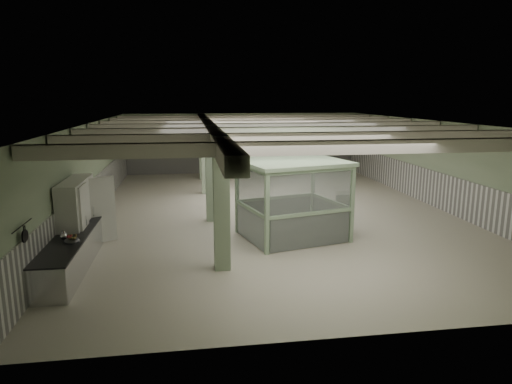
{
  "coord_description": "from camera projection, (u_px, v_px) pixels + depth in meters",
  "views": [
    {
      "loc": [
        -3.34,
        -17.73,
        4.58
      ],
      "look_at": [
        -1.01,
        -2.24,
        1.3
      ],
      "focal_mm": 32.0,
      "sensor_mm": 36.0,
      "label": 1
    }
  ],
  "objects": [
    {
      "name": "orange_bowl",
      "position": [
        70.0,
        230.0,
        12.69
      ],
      "size": [
        0.25,
        0.25,
        0.08
      ],
      "primitive_type": "cylinder",
      "rotation": [
        0.0,
        0.0,
        -0.16
      ],
      "color": "#B2B2B7",
      "rests_on": "prep_counter"
    },
    {
      "name": "beam_g",
      "position": [
        248.0,
        118.0,
        25.14
      ],
      "size": [
        13.9,
        0.35,
        0.32
      ],
      "primitive_type": "cube",
      "color": "silver",
      "rests_on": "ceiling"
    },
    {
      "name": "column_b",
      "position": [
        211.0,
        173.0,
        16.88
      ],
      "size": [
        0.42,
        0.42,
        3.6
      ],
      "primitive_type": "cube",
      "color": "#93A988",
      "rests_on": "floor"
    },
    {
      "name": "filing_cabinet",
      "position": [
        342.0,
        212.0,
        15.75
      ],
      "size": [
        0.63,
        0.74,
        1.35
      ],
      "primitive_type": "cube",
      "rotation": [
        0.0,
        0.0,
        -0.36
      ],
      "color": "#5C5E4F",
      "rests_on": "floor"
    },
    {
      "name": "veg_colander",
      "position": [
        72.0,
        239.0,
        11.72
      ],
      "size": [
        0.52,
        0.52,
        0.18
      ],
      "primitive_type": null,
      "rotation": [
        0.0,
        0.0,
        -0.4
      ],
      "color": "#3D3D42",
      "rests_on": "prep_counter"
    },
    {
      "name": "wainscot_left",
      "position": [
        93.0,
        199.0,
        17.41
      ],
      "size": [
        0.05,
        19.9,
        1.5
      ],
      "primitive_type": "cube",
      "color": "silver",
      "rests_on": "floor"
    },
    {
      "name": "ceiling",
      "position": [
        273.0,
        122.0,
        17.85
      ],
      "size": [
        14.0,
        20.0,
        0.02
      ],
      "primitive_type": "cube",
      "color": "silver",
      "rests_on": "wall_back"
    },
    {
      "name": "walkin_cooler",
      "position": [
        78.0,
        216.0,
        13.53
      ],
      "size": [
        1.15,
        2.39,
        2.19
      ],
      "color": "silver",
      "rests_on": "floor"
    },
    {
      "name": "beam_d",
      "position": [
        273.0,
        127.0,
        17.89
      ],
      "size": [
        13.9,
        0.35,
        0.32
      ],
      "primitive_type": "cube",
      "color": "silver",
      "rests_on": "ceiling"
    },
    {
      "name": "pendant_front",
      "position": [
        322.0,
        151.0,
        13.19
      ],
      "size": [
        0.44,
        0.44,
        0.22
      ],
      "primitive_type": "cone",
      "rotation": [
        3.14,
        0.0,
        0.0
      ],
      "color": "#2E3A2C",
      "rests_on": "ceiling"
    },
    {
      "name": "column_d",
      "position": [
        203.0,
        147.0,
        25.6
      ],
      "size": [
        0.42,
        0.42,
        3.6
      ],
      "primitive_type": "cube",
      "color": "#93A988",
      "rests_on": "floor"
    },
    {
      "name": "beam_c",
      "position": [
        287.0,
        132.0,
        15.47
      ],
      "size": [
        13.9,
        0.35,
        0.32
      ],
      "primitive_type": "cube",
      "color": "silver",
      "rests_on": "ceiling"
    },
    {
      "name": "wall_left",
      "position": [
        90.0,
        172.0,
        17.2
      ],
      "size": [
        0.02,
        20.0,
        3.6
      ],
      "primitive_type": "cube",
      "color": "#A2B692",
      "rests_on": "floor"
    },
    {
      "name": "wainscot_back",
      "position": [
        243.0,
        160.0,
        28.09
      ],
      "size": [
        13.9,
        0.05,
        1.5
      ],
      "primitive_type": "cube",
      "color": "silver",
      "rests_on": "floor"
    },
    {
      "name": "wall_back",
      "position": [
        243.0,
        143.0,
        27.9
      ],
      "size": [
        14.0,
        0.02,
        3.6
      ],
      "primitive_type": "cube",
      "color": "#A2B692",
      "rests_on": "floor"
    },
    {
      "name": "column_c",
      "position": [
        206.0,
        156.0,
        21.72
      ],
      "size": [
        0.42,
        0.42,
        3.6
      ],
      "primitive_type": "cube",
      "color": "#93A988",
      "rests_on": "floor"
    },
    {
      "name": "beam_a",
      "position": [
        332.0,
        147.0,
        10.63
      ],
      "size": [
        13.9,
        0.35,
        0.32
      ],
      "primitive_type": "cube",
      "color": "silver",
      "rests_on": "ceiling"
    },
    {
      "name": "column_a",
      "position": [
        221.0,
        204.0,
        12.05
      ],
      "size": [
        0.42,
        0.42,
        3.6
      ],
      "primitive_type": "cube",
      "color": "#93A988",
      "rests_on": "floor"
    },
    {
      "name": "beam_e",
      "position": [
        263.0,
        123.0,
        20.31
      ],
      "size": [
        13.9,
        0.35,
        0.32
      ],
      "primitive_type": "cube",
      "color": "silver",
      "rests_on": "ceiling"
    },
    {
      "name": "floor",
      "position": [
        272.0,
        211.0,
        18.59
      ],
      "size": [
        20.0,
        20.0,
        0.0
      ],
      "primitive_type": "plane",
      "color": "beige",
      "rests_on": "ground"
    },
    {
      "name": "wall_right",
      "position": [
        435.0,
        164.0,
        19.24
      ],
      "size": [
        0.02,
        20.0,
        3.6
      ],
      "primitive_type": "cube",
      "color": "#A2B692",
      "rests_on": "floor"
    },
    {
      "name": "skillet_near",
      "position": [
        24.0,
        236.0,
        9.81
      ],
      "size": [
        0.04,
        0.27,
        0.27
      ],
      "primitive_type": "cylinder",
      "rotation": [
        0.0,
        1.57,
        0.0
      ],
      "color": "black",
      "rests_on": "hook_rail"
    },
    {
      "name": "pendant_mid",
      "position": [
        283.0,
        135.0,
        18.52
      ],
      "size": [
        0.44,
        0.44,
        0.22
      ],
      "primitive_type": "cone",
      "rotation": [
        3.14,
        0.0,
        0.0
      ],
      "color": "#2E3A2C",
      "rests_on": "ceiling"
    },
    {
      "name": "hook_rail",
      "position": [
        22.0,
        226.0,
        9.84
      ],
      "size": [
        0.02,
        1.2,
        0.02
      ],
      "primitive_type": "cylinder",
      "rotation": [
        1.57,
        0.0,
        0.0
      ],
      "color": "black",
      "rests_on": "wall_left"
    },
    {
      "name": "wainscot_right",
      "position": [
        433.0,
        188.0,
        19.45
      ],
      "size": [
        0.05,
        19.9,
        1.5
      ],
      "primitive_type": "cube",
      "color": "silver",
      "rests_on": "floor"
    },
    {
      "name": "pendant_back",
      "position": [
        263.0,
        127.0,
        23.36
      ],
      "size": [
        0.44,
        0.44,
        0.22
      ],
      "primitive_type": "cone",
      "rotation": [
        3.14,
        0.0,
        0.0
      ],
      "color": "#2E3A2C",
      "rests_on": "ceiling"
    },
    {
      "name": "skillet_far",
      "position": [
        26.0,
        235.0,
        9.9
      ],
      "size": [
        0.03,
        0.24,
        0.24
      ],
      "primitive_type": "cylinder",
      "rotation": [
        0.0,
        1.57,
        0.0
      ],
      "color": "black",
      "rests_on": "hook_rail"
    },
    {
      "name": "guard_booth",
      "position": [
        293.0,
        186.0,
        14.82
      ],
      "size": [
        3.77,
        3.42,
        2.58
      ],
      "rotation": [
        0.0,
        0.0,
        0.25
      ],
      "color": "#94B38F",
      "rests_on": "floor"
    },
    {
      "name": "pitcher_near",
      "position": [
        64.0,
        235.0,
        11.91
      ],
      "size": [
        0.17,
        0.2,
        0.25
      ],
      "primitive_type": null,
      "rotation": [
        0.0,
        0.0,
        -0.01
      ],
      "color": "silver",
      "rests_on": "prep_counter"
    },
    {
      "name": "beam_b",
      "position": [
        305.0,
        138.0,
        13.05
      ],
      "size": [
        13.9,
        0.35,
        0.32
      ],
      "primitive_type": "cube",
      "color": "silver",
      "rests_on": "ceiling"
    },
    {
      "name": "beam_f",
      "position": [
        254.0,
        120.0,
        22.72
      ],
      "size": [
        13.9,
        0.35,
        0.32
      ],
      "primitive_type": "cube",
      "color": "silver",
      "rests_on": "ceiling"
    },
    {
      "name": "prep_counter",
      "position": [
        74.0,
        249.0,
        12.61
      ],
      "size": [
        0.93,
        5.36,
        0.91
      ],
      "color": "silver",
      "rests_on": "floor"
    },
    {
      "name": "wall_front",
      "position": [
        371.0,
        248.0,
        8.54
      ],
      "size": [
        14.0,
        0.02,
        3.6
      ],
      "primitive_type": "cube",
      "color": "#A2B692",
      "rests_on": "floor"
    },
    {
      "name": "girder",
      "position": [
        209.0,
        129.0,
        17.53
      ],
      "size": [
        0.45,
        19.9,
        0.4
      ],
      "primitive_type": "cube",
      "color": "silver",
      "rests_on": "ceiling"
    },
    {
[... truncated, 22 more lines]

